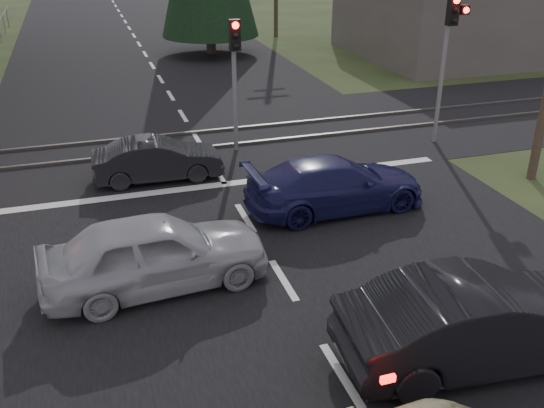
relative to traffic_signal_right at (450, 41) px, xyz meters
name	(u,v)px	position (x,y,z in m)	size (l,w,h in m)	color
ground	(341,375)	(-7.55, -9.47, -3.31)	(120.00, 120.00, 0.00)	#253417
road	(211,162)	(-7.55, 0.53, -3.31)	(14.00, 100.00, 0.01)	black
rail_corridor	(198,141)	(-7.55, 2.53, -3.31)	(120.00, 8.00, 0.01)	black
stop_line	(225,184)	(-7.55, -1.27, -3.30)	(13.00, 0.35, 0.00)	silver
rail_near	(203,148)	(-7.55, 1.73, -3.26)	(120.00, 0.12, 0.10)	#59544C
rail_far	(194,133)	(-7.55, 3.33, -3.26)	(120.00, 0.12, 0.10)	#59544C
traffic_signal_right	(450,41)	(0.00, 0.00, 0.00)	(0.68, 0.48, 4.70)	slate
traffic_signal_center	(235,64)	(-6.55, 1.20, -0.51)	(0.32, 0.48, 4.10)	slate
building_right	(487,15)	(10.45, 12.53, -1.31)	(14.00, 10.00, 4.00)	#59514C
dark_hatchback	(481,322)	(-5.25, -9.80, -2.53)	(1.65, 4.74, 1.56)	black
silver_car	(155,253)	(-10.05, -5.89, -2.55)	(1.81, 4.50, 1.53)	#9C9FA3
blue_sedan	(336,184)	(-5.21, -3.63, -2.64)	(1.88, 4.63, 1.34)	#171845
dark_car_far	(157,160)	(-9.26, -0.35, -2.72)	(1.26, 3.61, 1.19)	black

